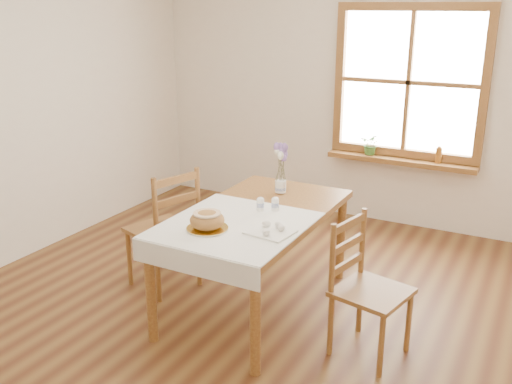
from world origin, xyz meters
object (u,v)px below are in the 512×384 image
(dining_table, at_px, (256,223))
(chair_right, at_px, (372,290))
(chair_left, at_px, (162,228))
(flower_vase, at_px, (280,187))
(bread_plate, at_px, (207,229))

(dining_table, relative_size, chair_right, 1.77)
(chair_left, bearing_deg, dining_table, 110.80)
(chair_left, distance_m, chair_right, 1.75)
(dining_table, height_order, flower_vase, flower_vase)
(chair_left, relative_size, flower_vase, 10.27)
(dining_table, bearing_deg, flower_vase, 93.91)
(dining_table, distance_m, chair_right, 0.98)
(dining_table, xyz_separation_m, flower_vase, (-0.03, 0.47, 0.13))
(flower_vase, bearing_deg, chair_left, -146.44)
(chair_left, bearing_deg, chair_right, 102.57)
(chair_right, bearing_deg, bread_plate, 117.14)
(chair_right, bearing_deg, flower_vase, 68.09)
(chair_right, distance_m, bread_plate, 1.12)
(dining_table, distance_m, chair_left, 0.83)
(chair_left, relative_size, bread_plate, 3.71)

